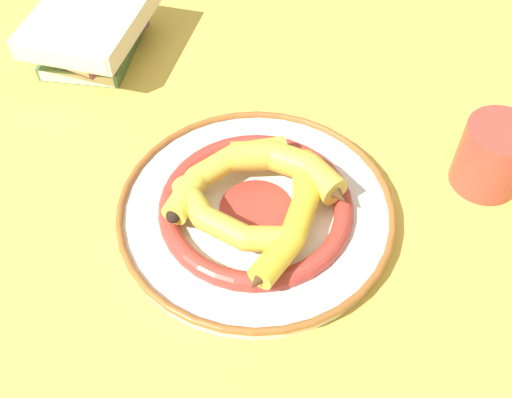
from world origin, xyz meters
TOP-DOWN VIEW (x-y plane):
  - ground_plane at (0.00, 0.00)m, footprint 2.80×2.80m
  - decorative_bowl at (0.04, -0.03)m, footprint 0.36×0.36m
  - banana_a at (-0.01, -0.01)m, footprint 0.10×0.18m
  - banana_b at (0.01, -0.09)m, footprint 0.22×0.07m
  - banana_c at (0.09, -0.07)m, footprint 0.09×0.17m
  - banana_d at (0.06, 0.01)m, footprint 0.17×0.15m
  - book_stack at (0.31, 0.30)m, footprint 0.22×0.17m
  - coffee_mug at (0.17, -0.33)m, footprint 0.11×0.13m

SIDE VIEW (x-z plane):
  - ground_plane at x=0.00m, z-range 0.00..0.00m
  - decorative_bowl at x=0.04m, z-range 0.00..0.03m
  - coffee_mug at x=0.17m, z-range 0.00..0.10m
  - book_stack at x=0.31m, z-range 0.01..0.10m
  - banana_a at x=-0.01m, z-range 0.04..0.07m
  - banana_b at x=0.01m, z-range 0.04..0.07m
  - banana_d at x=0.06m, z-range 0.04..0.07m
  - banana_c at x=0.09m, z-range 0.04..0.07m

